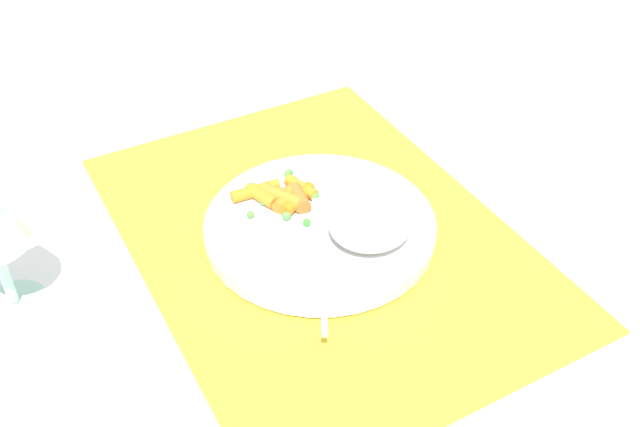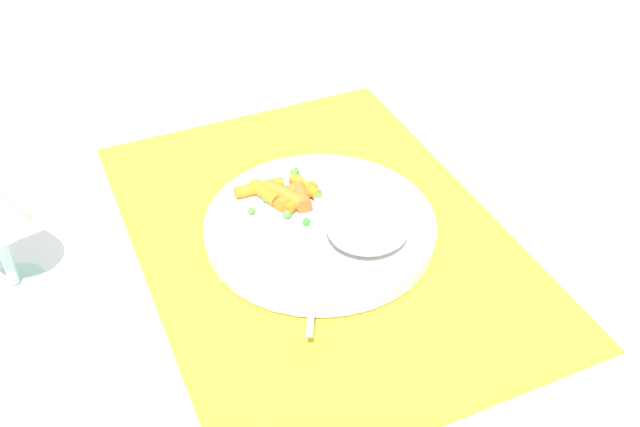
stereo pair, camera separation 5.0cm
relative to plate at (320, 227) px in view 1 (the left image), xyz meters
name	(u,v)px [view 1 (the left image)]	position (x,y,z in m)	size (l,w,h in m)	color
ground_plane	(320,237)	(0.00, 0.00, -0.01)	(2.40, 2.40, 0.00)	white
placemat	(320,235)	(0.00, 0.00, -0.01)	(0.52, 0.37, 0.01)	gold
plate	(320,227)	(0.00, 0.00, 0.00)	(0.24, 0.24, 0.02)	white
rice_mound	(370,224)	(-0.05, -0.03, 0.02)	(0.08, 0.09, 0.03)	beige
carrot_portion	(283,196)	(0.05, 0.02, 0.02)	(0.06, 0.09, 0.02)	orange
pea_scatter	(281,197)	(0.05, 0.02, 0.01)	(0.09, 0.08, 0.01)	#41903C
fork	(321,244)	(-0.04, 0.02, 0.01)	(0.18, 0.10, 0.01)	silver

